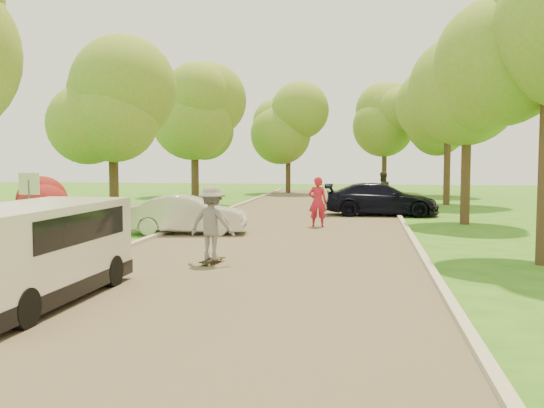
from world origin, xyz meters
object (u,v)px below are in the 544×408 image
Objects in this scene: minivan at (31,251)px; dark_sedan at (381,199)px; silver_sedan at (188,215)px; longboard at (212,260)px; street_sign at (29,197)px; person_olive at (382,191)px; person_striped at (318,202)px; skateboarder at (212,223)px.

dark_sedan is (6.50, 17.44, -0.19)m from minivan.
silver_sedan reaches higher than longboard.
silver_sedan is (-0.10, 9.81, -0.26)m from minivan.
silver_sedan is 6.04m from longboard.
dark_sedan is (9.10, 13.05, -0.84)m from street_sign.
silver_sedan is at bearing 26.45° from person_olive.
dark_sedan is 5.49m from person_striped.
skateboarder is (2.27, -5.57, 0.35)m from silver_sedan.
person_olive is (4.45, 16.07, 0.85)m from longboard.
skateboarder is at bearing 160.36° from dark_sedan.
street_sign reaches higher than person_striped.
street_sign is at bearing 143.65° from dark_sedan.
dark_sedan is 13.91m from longboard.
minivan is at bearing 41.03° from person_olive.
minivan is 0.94× the size of dark_sedan.
minivan is at bearing 174.22° from silver_sedan.
person_olive is (2.57, 7.78, 0.02)m from person_striped.
person_olive reaches higher than person_striped.
skateboarder is (-0.00, 0.00, 0.90)m from longboard.
person_striped is at bearing -89.43° from skateboarder.
skateboarder is 0.93× the size of person_olive.
longboard is at bearing 64.01° from minivan.
person_olive is at bearing 59.93° from street_sign.
person_olive reaches higher than dark_sedan.
longboard is (2.27, -5.57, -0.55)m from silver_sedan.
dark_sedan is (6.60, 7.63, 0.07)m from silver_sedan.
longboard is 8.55m from person_striped.
skateboarder is at bearing -164.21° from silver_sedan.
person_olive is (4.45, 16.07, -0.05)m from skateboarder.
street_sign is 15.94m from dark_sedan.
skateboarder reaches higher than person_striped.
street_sign is 6.05m from silver_sedan.
dark_sedan is 2.82× the size of skateboarder.
street_sign is 0.55× the size of silver_sedan.
person_olive is (9.22, 15.93, -0.61)m from street_sign.
street_sign is 0.46× the size of minivan.
minivan is at bearing 76.26° from skateboarder.
silver_sedan is at bearing 137.65° from dark_sedan.
silver_sedan is 2.12× the size of person_striped.
person_striped reaches higher than longboard.
person_olive is (0.12, 2.87, 0.23)m from dark_sedan.
minivan is at bearing 76.26° from longboard.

